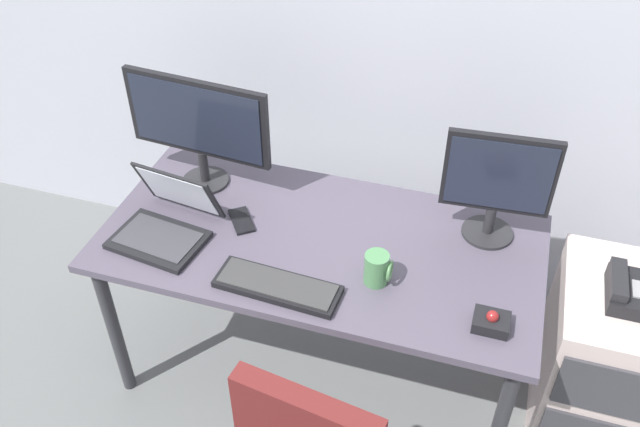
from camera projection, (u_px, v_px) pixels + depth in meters
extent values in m
plane|color=slate|center=(320.00, 366.00, 2.82)|extent=(8.00, 8.00, 0.00)
cube|color=#4F4857|center=(320.00, 243.00, 2.38)|extent=(1.54, 0.76, 0.03)
cylinder|color=#2D2D33|center=(114.00, 329.00, 2.53)|extent=(0.05, 0.05, 0.68)
cylinder|color=#2D2D33|center=(189.00, 224.00, 3.00)|extent=(0.05, 0.05, 0.68)
cylinder|color=#2D2D33|center=(515.00, 294.00, 2.67)|extent=(0.05, 0.05, 0.68)
cube|color=beige|center=(605.00, 358.00, 2.45)|extent=(0.42, 0.52, 0.66)
cube|color=#38383D|center=(618.00, 393.00, 2.16)|extent=(0.38, 0.01, 0.22)
cube|color=black|center=(634.00, 294.00, 2.20)|extent=(0.17, 0.20, 0.06)
cube|color=black|center=(619.00, 280.00, 2.19)|extent=(0.05, 0.18, 0.04)
cylinder|color=#262628|center=(206.00, 181.00, 2.62)|extent=(0.18, 0.18, 0.01)
cylinder|color=#262628|center=(204.00, 166.00, 2.58)|extent=(0.04, 0.04, 0.13)
cube|color=black|center=(197.00, 118.00, 2.44)|extent=(0.57, 0.07, 0.30)
cube|color=#1E2333|center=(195.00, 119.00, 2.43)|extent=(0.52, 0.05, 0.27)
cylinder|color=#262628|center=(487.00, 232.00, 2.39)|extent=(0.18, 0.18, 0.01)
cylinder|color=#262628|center=(490.00, 220.00, 2.35)|extent=(0.04, 0.04, 0.10)
cube|color=black|center=(499.00, 174.00, 2.22)|extent=(0.37, 0.05, 0.30)
cube|color=#1E2333|center=(499.00, 176.00, 2.21)|extent=(0.34, 0.03, 0.26)
cube|color=black|center=(278.00, 287.00, 2.18)|extent=(0.42, 0.16, 0.02)
cube|color=#353535|center=(277.00, 283.00, 2.17)|extent=(0.39, 0.14, 0.01)
cube|color=black|center=(158.00, 240.00, 2.35)|extent=(0.34, 0.26, 0.02)
cube|color=#38383D|center=(158.00, 237.00, 2.34)|extent=(0.29, 0.20, 0.00)
cube|color=black|center=(179.00, 190.00, 2.39)|extent=(0.32, 0.13, 0.21)
cube|color=silver|center=(178.00, 191.00, 2.38)|extent=(0.28, 0.11, 0.18)
cube|color=black|center=(491.00, 322.00, 2.05)|extent=(0.11, 0.09, 0.04)
sphere|color=maroon|center=(492.00, 316.00, 2.03)|extent=(0.04, 0.04, 0.04)
cylinder|color=#4C8551|center=(376.00, 269.00, 2.18)|extent=(0.08, 0.08, 0.11)
torus|color=#4F814D|center=(390.00, 271.00, 2.16)|extent=(0.01, 0.07, 0.07)
cube|color=black|center=(242.00, 221.00, 2.44)|extent=(0.14, 0.15, 0.01)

